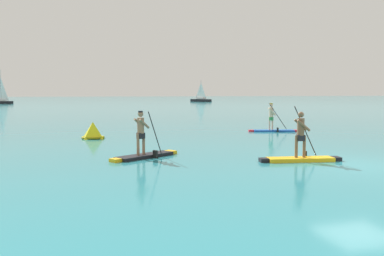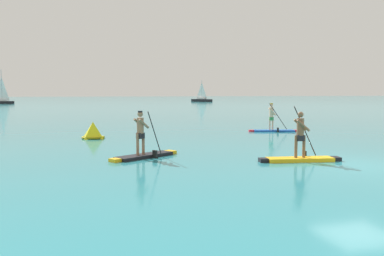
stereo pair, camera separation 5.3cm
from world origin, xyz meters
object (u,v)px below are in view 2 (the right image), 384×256
object	(u,v)px
paddleboarder_far_right	(273,125)
paddleboarder_near_left	(144,148)
race_marker_buoy	(93,131)
sailboat_right_horizon	(202,99)
sailboat_left_horizon	(2,99)
paddleboarder_mid_center	(300,151)

from	to	relation	value
paddleboarder_far_right	paddleboarder_near_left	bearing A→B (deg)	-124.10
race_marker_buoy	sailboat_right_horizon	distance (m)	85.41
paddleboarder_far_right	sailboat_left_horizon	distance (m)	76.65
race_marker_buoy	sailboat_right_horizon	world-z (taller)	sailboat_right_horizon
paddleboarder_near_left	paddleboarder_far_right	size ratio (longest dim) A/B	0.89
race_marker_buoy	sailboat_right_horizon	size ratio (longest dim) A/B	0.26
paddleboarder_far_right	race_marker_buoy	xyz separation A→B (m)	(-11.23, -0.94, -0.02)
paddleboarder_mid_center	paddleboarder_far_right	size ratio (longest dim) A/B	0.96
sailboat_right_horizon	paddleboarder_mid_center	bearing A→B (deg)	-52.11
sailboat_right_horizon	sailboat_left_horizon	bearing A→B (deg)	-118.57
paddleboarder_far_right	sailboat_right_horizon	bearing A→B (deg)	91.57
paddleboarder_near_left	paddleboarder_far_right	world-z (taller)	paddleboarder_far_right
paddleboarder_far_right	sailboat_right_horizon	size ratio (longest dim) A/B	0.58
paddleboarder_far_right	sailboat_left_horizon	size ratio (longest dim) A/B	0.44
paddleboarder_near_left	paddleboarder_far_right	distance (m)	12.67
race_marker_buoy	sailboat_left_horizon	xyz separation A→B (m)	(-16.08, 72.56, 0.63)
paddleboarder_near_left	sailboat_left_horizon	bearing A→B (deg)	70.60
paddleboarder_mid_center	sailboat_right_horizon	world-z (taller)	sailboat_right_horizon
paddleboarder_near_left	sailboat_left_horizon	world-z (taller)	sailboat_left_horizon
sailboat_right_horizon	paddleboarder_far_right	bearing A→B (deg)	-51.11
paddleboarder_mid_center	sailboat_left_horizon	world-z (taller)	sailboat_left_horizon
sailboat_right_horizon	race_marker_buoy	bearing A→B (deg)	-58.30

